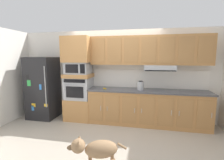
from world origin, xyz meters
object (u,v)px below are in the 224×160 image
Objects in this scene: electric_kettle at (141,86)px; microwave at (78,68)px; screwdriver at (105,89)px; dog at (97,150)px; refrigerator at (43,88)px; built_in_oven at (79,88)px.

microwave is at bearing 178.41° from electric_kettle.
dog is at bearing -79.69° from screwdriver.
screwdriver is 0.20× the size of dog.
refrigerator is 7.33× the size of electric_kettle.
electric_kettle is (2.79, 0.02, 0.15)m from refrigerator.
refrigerator is 1.09m from built_in_oven.
electric_kettle is at bearing -1.59° from microwave.
electric_kettle is 0.28× the size of dog.
built_in_oven is 1.09× the size of microwave.
screwdriver is (0.78, -0.10, 0.03)m from built_in_oven.
screwdriver is 2.07m from dog.
dog is at bearing -61.21° from built_in_oven.
refrigerator is 3.04m from dog.
screwdriver is 0.70× the size of electric_kettle.
screwdriver is 0.93m from electric_kettle.
screwdriver reaches higher than dog.
refrigerator is 1.23m from microwave.
microwave reaches higher than built_in_oven.
built_in_oven is 1.71m from electric_kettle.
microwave is 0.95m from screwdriver.
refrigerator is at bearing -179.58° from electric_kettle.
microwave is 3.85× the size of screwdriver.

